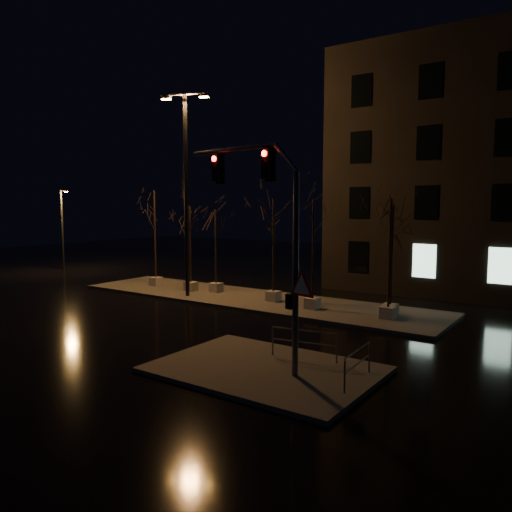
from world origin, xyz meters
The scene contains 15 objects.
ground centered at (0.00, 0.00, 0.00)m, with size 90.00×90.00×0.00m, color black.
median centered at (0.00, 6.00, 0.07)m, with size 22.00×5.00×0.15m, color #4B4943.
sidewalk_corner centered at (7.50, -3.50, 0.07)m, with size 7.00×5.00×0.15m, color #4B4943.
tree_0 centered at (-7.38, 5.98, 4.93)m, with size 1.80×1.80×6.30m.
tree_1 centered at (-4.18, 5.79, 4.16)m, with size 1.80×1.80×5.28m.
tree_2 centered at (-2.66, 6.36, 4.00)m, with size 1.80×1.80×5.07m.
tree_3 centered at (1.70, 5.97, 4.53)m, with size 1.80×1.80×5.78m.
tree_4 centered at (4.41, 5.41, 4.44)m, with size 1.80×1.80×5.66m.
tree_5 centered at (8.16, 6.16, 4.17)m, with size 1.80×1.80×5.30m.
tree_6 centered at (8.30, 5.50, 4.45)m, with size 1.80×1.80×5.66m.
traffic_signal_mast centered at (7.54, -3.37, 4.85)m, with size 5.75×1.32×7.16m.
streetlight_main centered at (-3.24, 4.49, 6.71)m, with size 2.77×1.25×11.38m.
streetlight_far centered at (-20.34, 8.05, 3.61)m, with size 1.29×0.41×6.57m.
guard_rail_a centered at (8.09, -2.02, 0.81)m, with size 2.31×0.47×1.01m.
guard_rail_b centered at (10.50, -3.05, 0.79)m, with size 0.15×2.09×0.99m.
Camera 1 is at (16.23, -16.54, 5.41)m, focal length 35.00 mm.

